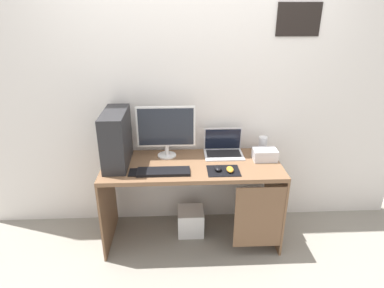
{
  "coord_description": "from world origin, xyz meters",
  "views": [
    {
      "loc": [
        -0.11,
        -2.43,
        1.95
      ],
      "look_at": [
        0.0,
        0.0,
        0.93
      ],
      "focal_mm": 30.07,
      "sensor_mm": 36.0,
      "label": 1
    }
  ],
  "objects_px": {
    "pc_tower": "(116,138)",
    "keyboard": "(164,172)",
    "laptop": "(223,149)",
    "monitor": "(166,130)",
    "cell_phone": "(133,172)",
    "mouse_right": "(230,169)",
    "projector": "(265,155)",
    "subwoofer": "(191,221)",
    "speaker": "(263,145)",
    "mouse_left": "(218,168)"
  },
  "relations": [
    {
      "from": "laptop",
      "to": "keyboard",
      "type": "relative_size",
      "value": 0.81
    },
    {
      "from": "cell_phone",
      "to": "projector",
      "type": "bearing_deg",
      "value": 9.88
    },
    {
      "from": "cell_phone",
      "to": "keyboard",
      "type": "bearing_deg",
      "value": -2.68
    },
    {
      "from": "projector",
      "to": "subwoofer",
      "type": "relative_size",
      "value": 0.84
    },
    {
      "from": "speaker",
      "to": "cell_phone",
      "type": "bearing_deg",
      "value": -162.59
    },
    {
      "from": "keyboard",
      "to": "subwoofer",
      "type": "height_order",
      "value": "keyboard"
    },
    {
      "from": "monitor",
      "to": "mouse_left",
      "type": "xyz_separation_m",
      "value": [
        0.42,
        -0.29,
        -0.23
      ]
    },
    {
      "from": "mouse_right",
      "to": "laptop",
      "type": "bearing_deg",
      "value": 91.19
    },
    {
      "from": "monitor",
      "to": "cell_phone",
      "type": "xyz_separation_m",
      "value": [
        -0.26,
        -0.3,
        -0.24
      ]
    },
    {
      "from": "keyboard",
      "to": "mouse_right",
      "type": "height_order",
      "value": "mouse_right"
    },
    {
      "from": "projector",
      "to": "subwoofer",
      "type": "xyz_separation_m",
      "value": [
        -0.64,
        0.01,
        -0.68
      ]
    },
    {
      "from": "mouse_right",
      "to": "cell_phone",
      "type": "height_order",
      "value": "mouse_right"
    },
    {
      "from": "subwoofer",
      "to": "keyboard",
      "type": "bearing_deg",
      "value": -135.65
    },
    {
      "from": "mouse_right",
      "to": "cell_phone",
      "type": "bearing_deg",
      "value": 178.79
    },
    {
      "from": "laptop",
      "to": "speaker",
      "type": "distance_m",
      "value": 0.36
    },
    {
      "from": "mouse_left",
      "to": "cell_phone",
      "type": "bearing_deg",
      "value": -179.26
    },
    {
      "from": "keyboard",
      "to": "mouse_right",
      "type": "distance_m",
      "value": 0.53
    },
    {
      "from": "laptop",
      "to": "subwoofer",
      "type": "xyz_separation_m",
      "value": [
        -0.3,
        -0.12,
        -0.67
      ]
    },
    {
      "from": "projector",
      "to": "cell_phone",
      "type": "relative_size",
      "value": 1.54
    },
    {
      "from": "pc_tower",
      "to": "subwoofer",
      "type": "xyz_separation_m",
      "value": [
        0.61,
        0.02,
        -0.86
      ]
    },
    {
      "from": "pc_tower",
      "to": "subwoofer",
      "type": "height_order",
      "value": "pc_tower"
    },
    {
      "from": "pc_tower",
      "to": "monitor",
      "type": "relative_size",
      "value": 0.95
    },
    {
      "from": "laptop",
      "to": "projector",
      "type": "bearing_deg",
      "value": -21.89
    },
    {
      "from": "monitor",
      "to": "mouse_right",
      "type": "xyz_separation_m",
      "value": [
        0.51,
        -0.32,
        -0.23
      ]
    },
    {
      "from": "pc_tower",
      "to": "projector",
      "type": "xyz_separation_m",
      "value": [
        1.25,
        0.01,
        -0.18
      ]
    },
    {
      "from": "laptop",
      "to": "keyboard",
      "type": "height_order",
      "value": "laptop"
    },
    {
      "from": "subwoofer",
      "to": "cell_phone",
      "type": "bearing_deg",
      "value": -155.97
    },
    {
      "from": "pc_tower",
      "to": "speaker",
      "type": "bearing_deg",
      "value": 7.5
    },
    {
      "from": "monitor",
      "to": "mouse_left",
      "type": "distance_m",
      "value": 0.56
    },
    {
      "from": "laptop",
      "to": "monitor",
      "type": "bearing_deg",
      "value": -177.17
    },
    {
      "from": "mouse_right",
      "to": "keyboard",
      "type": "bearing_deg",
      "value": 179.46
    },
    {
      "from": "pc_tower",
      "to": "keyboard",
      "type": "xyz_separation_m",
      "value": [
        0.38,
        -0.2,
        -0.21
      ]
    },
    {
      "from": "cell_phone",
      "to": "subwoofer",
      "type": "height_order",
      "value": "cell_phone"
    },
    {
      "from": "pc_tower",
      "to": "speaker",
      "type": "xyz_separation_m",
      "value": [
        1.27,
        0.17,
        -0.15
      ]
    },
    {
      "from": "pc_tower",
      "to": "monitor",
      "type": "distance_m",
      "value": 0.42
    },
    {
      "from": "pc_tower",
      "to": "projector",
      "type": "height_order",
      "value": "pc_tower"
    },
    {
      "from": "laptop",
      "to": "mouse_left",
      "type": "height_order",
      "value": "laptop"
    },
    {
      "from": "mouse_left",
      "to": "projector",
      "type": "bearing_deg",
      "value": 23.25
    },
    {
      "from": "monitor",
      "to": "subwoofer",
      "type": "xyz_separation_m",
      "value": [
        0.2,
        -0.1,
        -0.88
      ]
    },
    {
      "from": "laptop",
      "to": "mouse_left",
      "type": "bearing_deg",
      "value": -105.37
    },
    {
      "from": "monitor",
      "to": "cell_phone",
      "type": "height_order",
      "value": "monitor"
    },
    {
      "from": "keyboard",
      "to": "cell_phone",
      "type": "distance_m",
      "value": 0.24
    },
    {
      "from": "keyboard",
      "to": "subwoofer",
      "type": "distance_m",
      "value": 0.71
    },
    {
      "from": "keyboard",
      "to": "cell_phone",
      "type": "relative_size",
      "value": 3.23
    },
    {
      "from": "laptop",
      "to": "cell_phone",
      "type": "xyz_separation_m",
      "value": [
        -0.76,
        -0.33,
        -0.04
      ]
    },
    {
      "from": "monitor",
      "to": "speaker",
      "type": "relative_size",
      "value": 3.36
    },
    {
      "from": "keyboard",
      "to": "speaker",
      "type": "bearing_deg",
      "value": 22.4
    },
    {
      "from": "monitor",
      "to": "mouse_left",
      "type": "relative_size",
      "value": 5.21
    },
    {
      "from": "mouse_right",
      "to": "monitor",
      "type": "bearing_deg",
      "value": 148.01
    },
    {
      "from": "mouse_left",
      "to": "speaker",
      "type": "bearing_deg",
      "value": 37.54
    }
  ]
}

